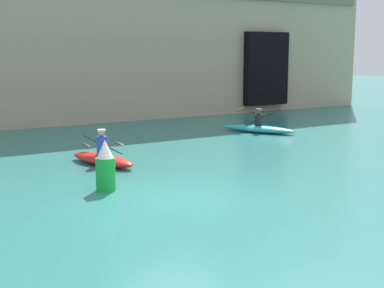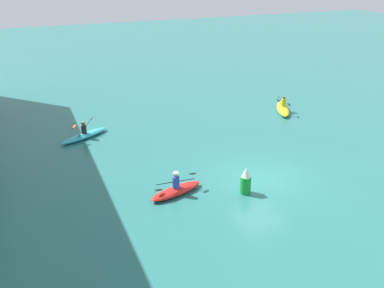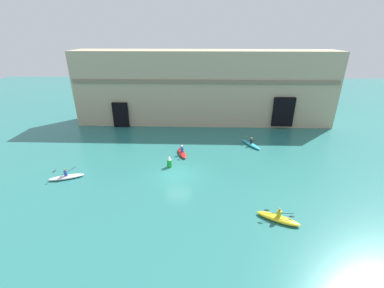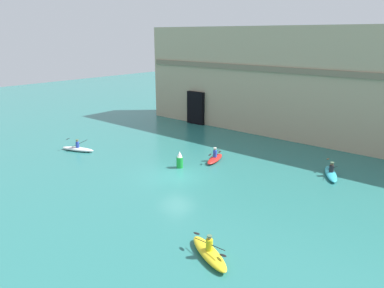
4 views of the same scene
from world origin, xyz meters
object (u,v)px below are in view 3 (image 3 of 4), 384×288
(kayak_white, at_px, (66,177))
(kayak_red, at_px, (182,153))
(marker_buoy, at_px, (169,162))
(kayak_yellow, at_px, (278,218))
(kayak_cyan, at_px, (251,144))

(kayak_white, height_order, kayak_red, kayak_white)
(kayak_red, xyz_separation_m, marker_buoy, (-1.16, -3.12, 0.40))
(kayak_white, distance_m, kayak_red, 12.68)
(kayak_yellow, height_order, kayak_red, kayak_red)
(kayak_cyan, xyz_separation_m, marker_buoy, (-9.89, -6.04, 0.42))
(kayak_yellow, xyz_separation_m, kayak_red, (-8.32, 11.46, -0.01))
(kayak_white, bearing_deg, marker_buoy, 174.67)
(marker_buoy, bearing_deg, kayak_white, -164.71)
(kayak_cyan, xyz_separation_m, kayak_red, (-8.74, -2.92, 0.02))
(kayak_white, xyz_separation_m, kayak_cyan, (19.97, 8.80, -0.00))
(kayak_red, bearing_deg, kayak_cyan, -88.55)
(kayak_red, bearing_deg, marker_buoy, 142.61)
(kayak_white, distance_m, kayak_yellow, 20.33)
(kayak_white, height_order, marker_buoy, marker_buoy)
(kayak_yellow, relative_size, kayak_cyan, 0.97)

